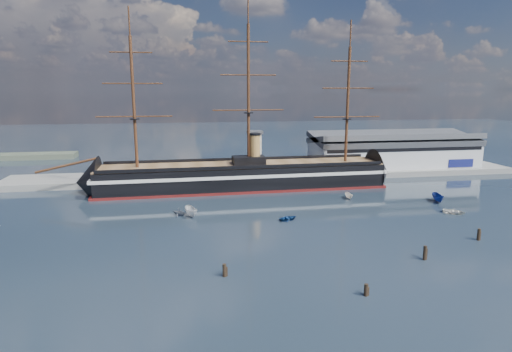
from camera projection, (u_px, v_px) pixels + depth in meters
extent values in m
plane|color=black|center=(264.00, 204.00, 116.82)|extent=(600.00, 600.00, 0.00)
cube|color=slate|center=(273.00, 177.00, 153.26)|extent=(180.00, 18.00, 2.00)
cube|color=#B7BABC|center=(393.00, 153.00, 163.74)|extent=(62.00, 20.00, 10.00)
cube|color=#3F4247|center=(394.00, 138.00, 162.63)|extent=(63.00, 21.00, 2.00)
cube|color=silver|center=(255.00, 154.00, 147.40)|extent=(4.00, 4.00, 14.00)
cube|color=#3F4247|center=(255.00, 132.00, 145.91)|extent=(5.00, 5.00, 1.00)
cube|color=black|center=(242.00, 176.00, 134.82)|extent=(88.24, 17.38, 7.00)
cube|color=silver|center=(242.00, 172.00, 134.58)|extent=(90.24, 17.65, 1.00)
cube|color=#581413|center=(243.00, 187.00, 135.54)|extent=(90.24, 17.61, 0.90)
cone|color=black|center=(88.00, 182.00, 127.12)|extent=(14.24, 15.90, 15.68)
cone|color=black|center=(380.00, 172.00, 142.64)|extent=(11.24, 15.85, 15.68)
cube|color=brown|center=(242.00, 165.00, 134.10)|extent=(88.22, 16.10, 0.40)
cube|color=black|center=(249.00, 160.00, 134.16)|extent=(10.09, 6.16, 2.50)
cylinder|color=#B08444|center=(255.00, 149.00, 133.79)|extent=(3.20, 3.20, 9.00)
cylinder|color=#381E0F|center=(67.00, 165.00, 125.14)|extent=(17.76, 0.98, 4.43)
cylinder|color=#381E0F|center=(134.00, 103.00, 124.94)|extent=(0.90, 0.90, 38.00)
cylinder|color=#381E0F|center=(248.00, 96.00, 130.22)|extent=(0.90, 0.90, 42.00)
cylinder|color=#381E0F|center=(348.00, 105.00, 136.16)|extent=(0.90, 0.90, 36.00)
imported|color=silver|center=(191.00, 217.00, 105.54)|extent=(7.83, 4.45, 2.96)
imported|color=navy|center=(288.00, 220.00, 102.72)|extent=(2.13, 3.08, 1.34)
imported|color=silver|center=(349.00, 199.00, 122.65)|extent=(5.10, 2.06, 2.01)
imported|color=slate|center=(179.00, 215.00, 106.40)|extent=(5.18, 6.15, 2.10)
imported|color=silver|center=(454.00, 214.00, 107.97)|extent=(3.32, 3.34, 1.57)
imported|color=navy|center=(438.00, 202.00, 119.12)|extent=(7.65, 4.32, 2.89)
cylinder|color=black|center=(224.00, 277.00, 71.69)|extent=(0.64, 0.64, 2.94)
cylinder|color=black|center=(366.00, 296.00, 65.00)|extent=(0.64, 0.64, 2.62)
cylinder|color=black|center=(424.00, 260.00, 78.72)|extent=(0.64, 0.64, 3.41)
cylinder|color=black|center=(478.00, 240.00, 88.96)|extent=(0.64, 0.64, 3.21)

